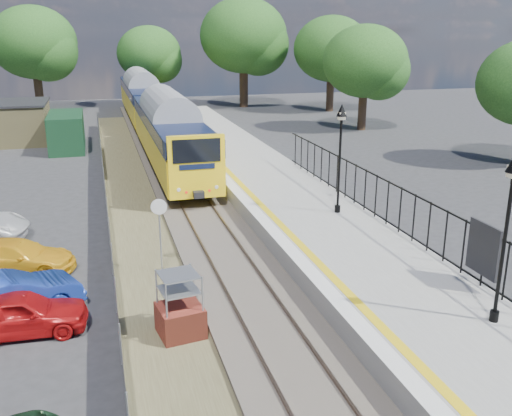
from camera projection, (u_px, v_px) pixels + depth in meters
name	position (u px, v px, depth m)	size (l,w,h in m)	color
ground	(256.00, 310.00, 17.81)	(120.00, 120.00, 0.00)	#2D2D30
track_bed	(190.00, 216.00, 26.56)	(5.90, 80.00, 0.29)	#473F38
platform	(297.00, 211.00, 26.11)	(5.00, 70.00, 0.90)	gray
platform_edge	(254.00, 205.00, 25.45)	(0.90, 70.00, 0.01)	silver
victorian_lamp_south	(510.00, 200.00, 14.27)	(0.44, 0.44, 4.60)	black
victorian_lamp_north	(341.00, 133.00, 23.41)	(0.44, 0.44, 4.60)	black
palisade_fence	(411.00, 215.00, 21.01)	(0.12, 26.00, 2.00)	black
wire_fence	(106.00, 198.00, 27.58)	(0.06, 52.00, 1.20)	#999EA3
outbuilding	(7.00, 124.00, 43.23)	(10.80, 10.10, 3.12)	#968954
tree_line	(152.00, 49.00, 54.81)	(56.80, 43.80, 11.88)	#332319
train	(152.00, 109.00, 45.31)	(2.82, 40.83, 3.51)	yellow
brick_plinth	(180.00, 306.00, 16.02)	(1.38, 1.38, 1.95)	maroon
speed_sign	(160.00, 223.00, 19.89)	(0.56, 0.14, 2.80)	#999EA3
car_red	(19.00, 313.00, 16.22)	(1.52, 3.77, 1.28)	#B21011
car_blue	(9.00, 297.00, 17.13)	(1.48, 4.24, 1.40)	#193397
car_yellow	(17.00, 257.00, 20.42)	(1.66, 4.09, 1.19)	yellow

